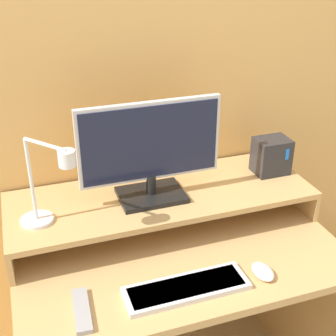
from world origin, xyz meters
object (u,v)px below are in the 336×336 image
Objects in this scene: monitor at (150,150)px; router_dock at (271,156)px; mouse at (263,271)px; remote_control at (82,310)px; desk_lamp at (48,188)px; keyboard at (186,288)px.

monitor reaches higher than router_dock.
mouse is 0.59m from remote_control.
monitor is at bearing 48.10° from remote_control.
desk_lamp is at bearing -167.01° from monitor.
keyboard is 0.33m from remote_control.
keyboard is (0.36, -0.30, -0.27)m from desk_lamp.
monitor reaches higher than desk_lamp.
remote_control is at bearing -82.53° from desk_lamp.
desk_lamp is 0.79× the size of keyboard.
monitor is 2.79× the size of remote_control.
mouse reaches higher than remote_control.
router_dock reaches higher than keyboard.
monitor reaches higher than keyboard.
router_dock is 1.46× the size of mouse.
desk_lamp is (-0.37, -0.08, -0.04)m from monitor.
remote_control is (-0.59, 0.02, -0.01)m from mouse.
desk_lamp is at bearing 153.78° from mouse.
mouse is (0.62, -0.31, -0.26)m from desk_lamp.
keyboard is at bearing -2.25° from remote_control.
remote_control is (0.04, -0.28, -0.27)m from desk_lamp.
remote_control is at bearing -154.59° from router_dock.
desk_lamp is 1.68× the size of remote_control.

